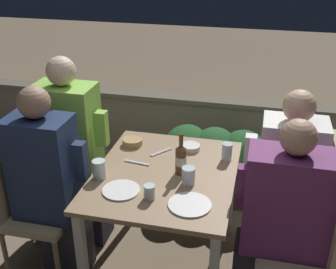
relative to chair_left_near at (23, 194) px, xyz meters
The scene contains 24 objects.
ground_plane 1.07m from the chair_left_near, 10.29° to the left, with size 16.00×16.00×0.00m, color #847056.
parapet_wall 2.02m from the chair_left_near, 63.50° to the left, with size 9.00×0.18×0.63m.
dining_table 0.91m from the chair_left_near, 10.29° to the left, with size 0.85×1.02×0.76m.
planter_hedge 1.56m from the chair_left_near, 45.62° to the left, with size 0.86×0.47×0.63m.
chair_left_near is the anchor object (origin of this frame).
person_navy_jumper 0.22m from the chair_left_near, ahead, with size 0.47×0.26×1.30m.
chair_left_far 0.36m from the chair_left_near, 90.73° to the left, with size 0.43×0.42×0.96m.
person_green_blouse 0.43m from the chair_left_near, 61.58° to the left, with size 0.49×0.26×1.38m.
chair_right_near 1.79m from the chair_left_near, ahead, with size 0.43×0.42×0.96m.
person_purple_stripe 1.59m from the chair_left_near, ahead, with size 0.52×0.26×1.25m.
chair_right_far 1.84m from the chair_left_near, 11.32° to the left, with size 0.43×0.42×0.96m.
person_white_polo 1.65m from the chair_left_near, 12.72° to the left, with size 0.48×0.26×1.28m.
beer_bottle 1.05m from the chair_left_near, ahead, with size 0.07×0.07×0.26m.
plate_0 0.73m from the chair_left_near, ahead, with size 0.21×0.21×0.01m.
plate_1 1.13m from the chair_left_near, ahead, with size 0.23×0.23×0.01m.
bowl_0 0.78m from the chair_left_near, 38.56° to the left, with size 0.14×0.14×0.04m.
bowl_1 1.12m from the chair_left_near, 26.44° to the left, with size 0.13×0.13×0.04m.
glass_cup_0 0.92m from the chair_left_near, ahead, with size 0.06×0.06×0.08m.
glass_cup_1 1.33m from the chair_left_near, 18.03° to the left, with size 0.06×0.06×0.12m.
glass_cup_2 0.59m from the chair_left_near, ahead, with size 0.08×0.08×0.12m.
glass_cup_3 1.09m from the chair_left_near, ahead, with size 0.08×0.08×0.11m.
fork_0 0.92m from the chair_left_near, 26.44° to the left, with size 0.12×0.15×0.01m.
fork_1 0.76m from the chair_left_near, 18.31° to the left, with size 0.17×0.04×0.01m.
potted_plant 1.00m from the chair_left_near, 115.52° to the left, with size 0.40×0.40×0.73m.
Camera 1 is at (0.52, -2.14, 2.08)m, focal length 45.00 mm.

